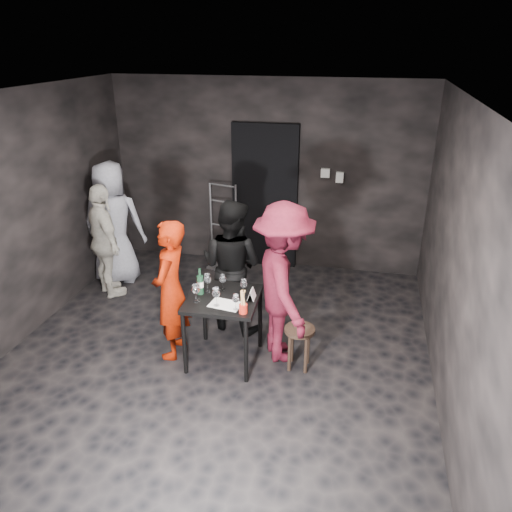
% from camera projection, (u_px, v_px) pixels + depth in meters
% --- Properties ---
extents(floor, '(4.50, 5.00, 0.02)m').
position_uv_depth(floor, '(218.00, 353.00, 5.46)').
color(floor, black).
rests_on(floor, ground).
extents(ceiling, '(4.50, 5.00, 0.02)m').
position_uv_depth(ceiling, '(209.00, 96.00, 4.37)').
color(ceiling, silver).
rests_on(ceiling, ground).
extents(wall_back, '(4.50, 0.04, 2.70)m').
position_uv_depth(wall_back, '(266.00, 176.00, 7.15)').
color(wall_back, black).
rests_on(wall_back, ground).
extents(wall_front, '(4.50, 0.04, 2.70)m').
position_uv_depth(wall_front, '(76.00, 406.00, 2.69)').
color(wall_front, black).
rests_on(wall_front, ground).
extents(wall_left, '(0.04, 5.00, 2.70)m').
position_uv_depth(wall_left, '(15.00, 221.00, 5.38)').
color(wall_left, black).
rests_on(wall_left, ground).
extents(wall_right, '(0.04, 5.00, 2.70)m').
position_uv_depth(wall_right, '(454.00, 260.00, 4.46)').
color(wall_right, black).
rests_on(wall_right, ground).
extents(doorway, '(0.95, 0.10, 2.10)m').
position_uv_depth(doorway, '(265.00, 197.00, 7.22)').
color(doorway, black).
rests_on(doorway, ground).
extents(wallbox_upper, '(0.12, 0.06, 0.12)m').
position_uv_depth(wallbox_upper, '(325.00, 173.00, 6.89)').
color(wallbox_upper, '#B7B7B2').
rests_on(wallbox_upper, wall_back).
extents(wallbox_lower, '(0.10, 0.06, 0.14)m').
position_uv_depth(wallbox_lower, '(340.00, 177.00, 6.87)').
color(wallbox_lower, '#B7B7B2').
rests_on(wallbox_lower, wall_back).
extents(hand_truck, '(0.42, 0.35, 1.27)m').
position_uv_depth(hand_truck, '(224.00, 252.00, 7.44)').
color(hand_truck, '#B2B2B7').
rests_on(hand_truck, floor).
extents(tasting_table, '(0.72, 0.72, 0.75)m').
position_uv_depth(tasting_table, '(223.00, 306.00, 5.11)').
color(tasting_table, black).
rests_on(tasting_table, floor).
extents(stool, '(0.31, 0.31, 0.47)m').
position_uv_depth(stool, '(299.00, 337.00, 5.09)').
color(stool, black).
rests_on(stool, floor).
extents(server_red, '(0.39, 0.58, 1.55)m').
position_uv_depth(server_red, '(171.00, 289.00, 5.17)').
color(server_red, '#911802').
rests_on(server_red, floor).
extents(woman_black, '(0.88, 0.63, 1.63)m').
position_uv_depth(woman_black, '(232.00, 263.00, 5.67)').
color(woman_black, black).
rests_on(woman_black, floor).
extents(man_maroon, '(1.08, 1.41, 1.98)m').
position_uv_depth(man_maroon, '(284.00, 272.00, 5.05)').
color(man_maroon, '#510F1D').
rests_on(man_maroon, floor).
extents(bystander_cream, '(0.95, 0.92, 1.53)m').
position_uv_depth(bystander_cream, '(105.00, 241.00, 6.42)').
color(bystander_cream, beige).
rests_on(bystander_cream, floor).
extents(bystander_grey, '(1.02, 0.69, 1.93)m').
position_uv_depth(bystander_grey, '(112.00, 215.00, 6.73)').
color(bystander_grey, gray).
rests_on(bystander_grey, floor).
extents(tasting_mat, '(0.34, 0.25, 0.00)m').
position_uv_depth(tasting_mat, '(225.00, 304.00, 4.93)').
color(tasting_mat, white).
rests_on(tasting_mat, tasting_table).
extents(wine_glass_a, '(0.10, 0.10, 0.21)m').
position_uv_depth(wine_glass_a, '(196.00, 292.00, 4.94)').
color(wine_glass_a, white).
rests_on(wine_glass_a, tasting_table).
extents(wine_glass_b, '(0.09, 0.09, 0.22)m').
position_uv_depth(wine_glass_b, '(207.00, 282.00, 5.14)').
color(wine_glass_b, white).
rests_on(wine_glass_b, tasting_table).
extents(wine_glass_c, '(0.08, 0.08, 0.19)m').
position_uv_depth(wine_glass_c, '(223.00, 282.00, 5.18)').
color(wine_glass_c, white).
rests_on(wine_glass_c, tasting_table).
extents(wine_glass_d, '(0.08, 0.08, 0.21)m').
position_uv_depth(wine_glass_d, '(216.00, 296.00, 4.87)').
color(wine_glass_d, white).
rests_on(wine_glass_d, tasting_table).
extents(wine_glass_e, '(0.08, 0.08, 0.18)m').
position_uv_depth(wine_glass_e, '(236.00, 301.00, 4.80)').
color(wine_glass_e, white).
rests_on(wine_glass_e, tasting_table).
extents(wine_glass_f, '(0.07, 0.07, 0.19)m').
position_uv_depth(wine_glass_f, '(244.00, 287.00, 5.08)').
color(wine_glass_f, white).
rests_on(wine_glass_f, tasting_table).
extents(wine_bottle, '(0.07, 0.07, 0.28)m').
position_uv_depth(wine_bottle, '(200.00, 284.00, 5.09)').
color(wine_bottle, black).
rests_on(wine_bottle, tasting_table).
extents(breadstick_cup, '(0.08, 0.08, 0.25)m').
position_uv_depth(breadstick_cup, '(243.00, 302.00, 4.74)').
color(breadstick_cup, red).
rests_on(breadstick_cup, tasting_table).
extents(reserved_card, '(0.09, 0.14, 0.11)m').
position_uv_depth(reserved_card, '(250.00, 294.00, 5.02)').
color(reserved_card, white).
rests_on(reserved_card, tasting_table).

